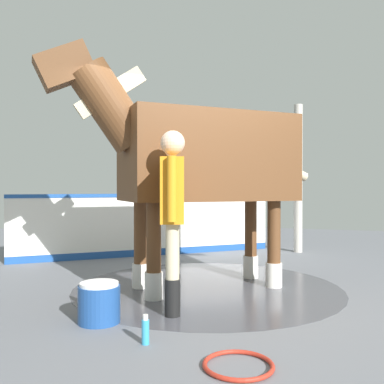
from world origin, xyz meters
The scene contains 10 objects.
ground_plane centered at (0.00, 0.00, -0.01)m, with size 16.00×16.00×0.02m, color slate.
wet_patch centered at (0.19, -0.17, 0.00)m, with size 3.24×3.24×0.00m, color #4C4C54.
barrier_wall centered at (1.86, -2.13, 0.51)m, with size 3.68×3.14×1.11m.
roof_post_far centered at (-0.63, -3.39, 1.39)m, with size 0.16×0.16×2.78m, color #B7B2A8.
horse centered at (0.29, -0.09, 1.57)m, with size 2.76×2.44×2.79m.
handler centered at (0.22, 0.93, 1.04)m, with size 0.38×0.67×1.77m.
wash_bucket centered at (0.74, 1.42, 0.18)m, with size 0.38×0.38×0.36m.
bottle_shampoo centered at (0.12, 1.76, 0.11)m, with size 0.06×0.06×0.23m.
bottle_spray centered at (1.14, 1.02, 0.12)m, with size 0.07×0.07×0.27m.
hose_coil centered at (-0.66, 1.95, 0.02)m, with size 0.49×0.49×0.03m, color #B72D1E.
Camera 1 is at (-1.27, 4.73, 1.22)m, focal length 39.27 mm.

